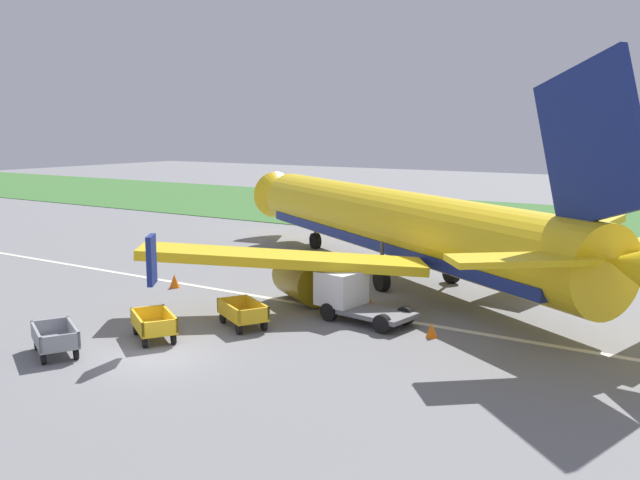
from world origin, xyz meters
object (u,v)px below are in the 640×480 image
at_px(baggage_cart_second_in_row, 154,325).
at_px(airplane, 404,227).
at_px(baggage_cart_third_in_row, 243,313).
at_px(service_truck_beside_carts, 350,295).
at_px(traffic_cone_mid_apron, 432,330).
at_px(traffic_cone_by_carts, 370,305).
at_px(traffic_cone_near_plane, 174,281).
at_px(baggage_cart_nearest, 55,339).

bearing_deg(baggage_cart_second_in_row, airplane, 76.18).
height_order(baggage_cart_third_in_row, service_truck_beside_carts, service_truck_beside_carts).
distance_m(airplane, baggage_cart_third_in_row, 12.06).
bearing_deg(traffic_cone_mid_apron, traffic_cone_by_carts, 152.69).
relative_size(baggage_cart_third_in_row, service_truck_beside_carts, 0.76).
distance_m(airplane, traffic_cone_by_carts, 7.36).
xyz_separation_m(baggage_cart_second_in_row, baggage_cart_third_in_row, (1.88, 3.30, 0.00)).
height_order(airplane, traffic_cone_near_plane, airplane).
xyz_separation_m(airplane, baggage_cart_third_in_row, (-1.80, -11.67, -2.45)).
height_order(baggage_cart_nearest, traffic_cone_near_plane, baggage_cart_nearest).
relative_size(airplane, traffic_cone_near_plane, 46.59).
xyz_separation_m(airplane, baggage_cart_second_in_row, (-3.68, -14.97, -2.45)).
relative_size(baggage_cart_second_in_row, service_truck_beside_carts, 0.74).
bearing_deg(baggage_cart_third_in_row, baggage_cart_second_in_row, -119.73).
relative_size(baggage_cart_second_in_row, traffic_cone_mid_apron, 5.52).
relative_size(traffic_cone_mid_apron, traffic_cone_by_carts, 0.95).
xyz_separation_m(baggage_cart_nearest, baggage_cart_third_in_row, (3.59, 6.63, 0.00)).
bearing_deg(baggage_cart_nearest, traffic_cone_mid_apron, 41.25).
bearing_deg(traffic_cone_near_plane, baggage_cart_nearest, -68.33).
height_order(airplane, traffic_cone_mid_apron, airplane).
xyz_separation_m(baggage_cart_second_in_row, service_truck_beside_carts, (5.07, 6.88, 0.50)).
bearing_deg(traffic_cone_near_plane, service_truck_beside_carts, -0.35).
bearing_deg(service_truck_beside_carts, baggage_cart_nearest, -123.55).
bearing_deg(baggage_cart_third_in_row, traffic_cone_mid_apron, 22.04).
relative_size(baggage_cart_nearest, baggage_cart_third_in_row, 1.00).
relative_size(traffic_cone_near_plane, traffic_cone_by_carts, 1.12).
bearing_deg(airplane, traffic_cone_by_carts, -76.19).
relative_size(airplane, baggage_cart_second_in_row, 9.92).
distance_m(baggage_cart_third_in_row, traffic_cone_mid_apron, 7.97).
relative_size(traffic_cone_near_plane, traffic_cone_mid_apron, 1.17).
xyz_separation_m(service_truck_beside_carts, traffic_cone_mid_apron, (4.20, -0.59, -0.79)).
bearing_deg(traffic_cone_mid_apron, service_truck_beside_carts, 171.96).
bearing_deg(baggage_cart_third_in_row, traffic_cone_near_plane, 154.57).
relative_size(baggage_cart_second_in_row, traffic_cone_near_plane, 4.70).
bearing_deg(airplane, service_truck_beside_carts, -80.25).
distance_m(traffic_cone_near_plane, traffic_cone_by_carts, 11.19).
relative_size(baggage_cart_nearest, traffic_cone_by_carts, 5.38).
bearing_deg(baggage_cart_nearest, service_truck_beside_carts, 56.45).
bearing_deg(traffic_cone_by_carts, baggage_cart_nearest, -121.03).
distance_m(baggage_cart_nearest, traffic_cone_by_carts, 13.62).
distance_m(service_truck_beside_carts, traffic_cone_mid_apron, 4.31).
xyz_separation_m(airplane, baggage_cart_nearest, (-5.39, -18.31, -2.45)).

